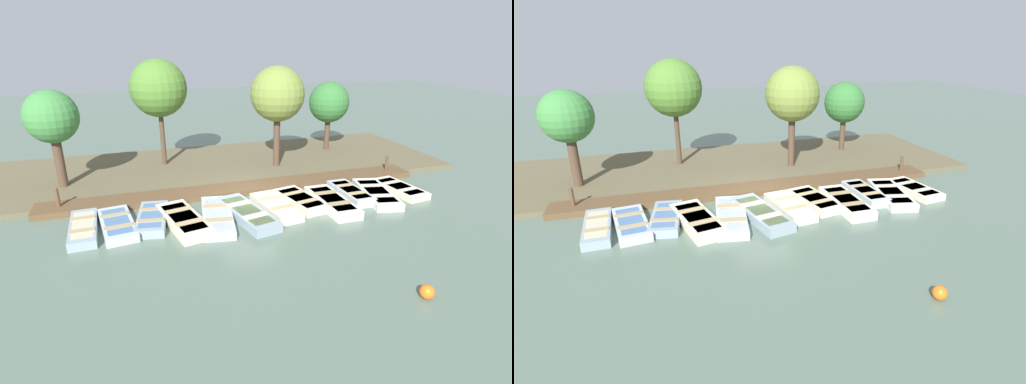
% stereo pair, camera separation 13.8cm
% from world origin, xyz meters
% --- Properties ---
extents(ground_plane, '(80.00, 80.00, 0.00)m').
position_xyz_m(ground_plane, '(0.00, 0.00, 0.00)').
color(ground_plane, '#566B5B').
extents(shore_bank, '(8.00, 24.00, 0.21)m').
position_xyz_m(shore_bank, '(-5.00, 0.00, 0.11)').
color(shore_bank, brown).
rests_on(shore_bank, ground_plane).
extents(dock_walkway, '(1.37, 17.65, 0.26)m').
position_xyz_m(dock_walkway, '(-1.15, 0.00, 0.13)').
color(dock_walkway, brown).
rests_on(dock_walkway, ground_plane).
extents(rowboat_0, '(2.97, 1.07, 0.37)m').
position_xyz_m(rowboat_0, '(1.14, -6.70, 0.18)').
color(rowboat_0, '#8C9EA8').
rests_on(rowboat_0, ground_plane).
extents(rowboat_1, '(3.05, 1.54, 0.36)m').
position_xyz_m(rowboat_1, '(1.17, -5.51, 0.17)').
color(rowboat_1, '#B2BCC1').
rests_on(rowboat_1, ground_plane).
extents(rowboat_2, '(2.94, 1.51, 0.36)m').
position_xyz_m(rowboat_2, '(1.04, -4.22, 0.18)').
color(rowboat_2, '#8C9EA8').
rests_on(rowboat_2, ground_plane).
extents(rowboat_3, '(3.47, 1.88, 0.41)m').
position_xyz_m(rowboat_3, '(1.64, -3.08, 0.20)').
color(rowboat_3, beige).
rests_on(rowboat_3, ground_plane).
extents(rowboat_4, '(3.65, 1.70, 0.37)m').
position_xyz_m(rowboat_4, '(1.65, -1.76, 0.18)').
color(rowboat_4, '#B2BCC1').
rests_on(rowboat_4, ground_plane).
extents(rowboat_5, '(3.71, 1.86, 0.39)m').
position_xyz_m(rowboat_5, '(1.75, -0.58, 0.19)').
color(rowboat_5, '#8C9EA8').
rests_on(rowboat_5, ground_plane).
extents(rowboat_6, '(2.97, 1.46, 0.40)m').
position_xyz_m(rowboat_6, '(1.47, 0.75, 0.20)').
color(rowboat_6, beige).
rests_on(rowboat_6, ground_plane).
extents(rowboat_7, '(2.94, 1.72, 0.35)m').
position_xyz_m(rowboat_7, '(1.08, 2.03, 0.17)').
color(rowboat_7, beige).
rests_on(rowboat_7, ground_plane).
extents(rowboat_8, '(3.26, 1.13, 0.40)m').
position_xyz_m(rowboat_8, '(1.72, 3.20, 0.20)').
color(rowboat_8, silver).
rests_on(rowboat_8, ground_plane).
extents(rowboat_9, '(2.72, 1.03, 0.40)m').
position_xyz_m(rowboat_9, '(1.02, 4.51, 0.20)').
color(rowboat_9, '#B2BCC1').
rests_on(rowboat_9, ground_plane).
extents(rowboat_10, '(3.51, 1.86, 0.35)m').
position_xyz_m(rowboat_10, '(1.41, 5.60, 0.17)').
color(rowboat_10, silver).
rests_on(rowboat_10, ground_plane).
extents(rowboat_11, '(2.82, 1.50, 0.33)m').
position_xyz_m(rowboat_11, '(1.17, 7.00, 0.16)').
color(rowboat_11, beige).
rests_on(rowboat_11, ground_plane).
extents(mooring_post_near, '(0.16, 0.16, 1.08)m').
position_xyz_m(mooring_post_near, '(-1.17, -7.80, 0.54)').
color(mooring_post_near, brown).
rests_on(mooring_post_near, ground_plane).
extents(mooring_post_far, '(0.16, 0.16, 1.08)m').
position_xyz_m(mooring_post_far, '(-1.17, 7.86, 0.54)').
color(mooring_post_far, brown).
rests_on(mooring_post_far, ground_plane).
extents(buoy, '(0.41, 0.41, 0.41)m').
position_xyz_m(buoy, '(8.28, 2.69, 0.21)').
color(buoy, orange).
rests_on(buoy, ground_plane).
extents(park_tree_far_left, '(2.35, 2.35, 4.66)m').
position_xyz_m(park_tree_far_left, '(-3.81, -7.91, 3.40)').
color(park_tree_far_left, '#4C3828').
rests_on(park_tree_far_left, ground_plane).
extents(park_tree_left, '(2.94, 2.94, 5.76)m').
position_xyz_m(park_tree_left, '(-5.88, -3.04, 4.27)').
color(park_tree_left, '#4C3828').
rests_on(park_tree_left, ground_plane).
extents(park_tree_center, '(2.81, 2.81, 5.43)m').
position_xyz_m(park_tree_center, '(-3.81, 2.73, 3.98)').
color(park_tree_center, '#4C3828').
rests_on(park_tree_center, ground_plane).
extents(park_tree_right, '(2.40, 2.40, 4.29)m').
position_xyz_m(park_tree_right, '(-6.00, 6.85, 3.05)').
color(park_tree_right, '#4C3828').
rests_on(park_tree_right, ground_plane).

